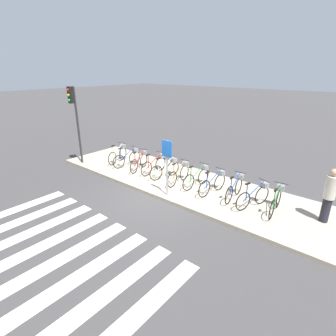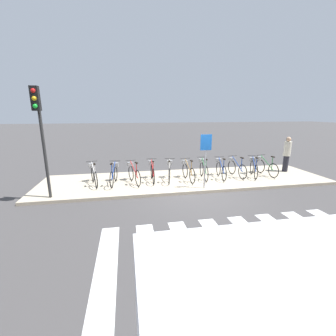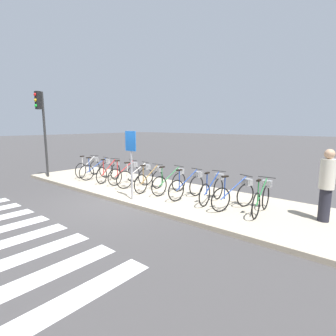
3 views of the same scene
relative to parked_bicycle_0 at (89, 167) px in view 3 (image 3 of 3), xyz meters
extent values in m
plane|color=#423F3F|center=(4.03, -1.64, -0.55)|extent=(120.00, 120.00, 0.00)
cube|color=#B7A88E|center=(4.03, 0.05, -0.49)|extent=(12.72, 3.37, 0.12)
torus|color=black|center=(0.15, -0.53, -0.10)|extent=(0.21, 0.65, 0.67)
torus|color=black|center=(-0.10, 0.35, -0.10)|extent=(0.21, 0.65, 0.67)
cylinder|color=silver|center=(0.03, -0.09, 0.17)|extent=(0.28, 0.91, 0.57)
cylinder|color=silver|center=(0.11, -0.41, 0.20)|extent=(0.04, 0.04, 0.60)
cube|color=black|center=(0.11, -0.41, 0.52)|extent=(0.12, 0.21, 0.04)
cylinder|color=#262626|center=(-0.10, 0.35, 0.47)|extent=(0.45, 0.15, 0.02)
cube|color=gray|center=(-0.11, 0.40, 0.28)|extent=(0.28, 0.26, 0.18)
torus|color=black|center=(0.76, -0.63, -0.10)|extent=(0.13, 0.67, 0.67)
torus|color=black|center=(0.88, 0.28, -0.10)|extent=(0.13, 0.67, 0.67)
cylinder|color=navy|center=(0.82, -0.18, 0.17)|extent=(0.16, 0.93, 0.57)
cylinder|color=navy|center=(0.77, -0.51, 0.20)|extent=(0.04, 0.04, 0.60)
cube|color=black|center=(0.77, -0.51, 0.52)|extent=(0.10, 0.21, 0.04)
cylinder|color=#262626|center=(0.88, 0.28, 0.47)|extent=(0.46, 0.09, 0.02)
cube|color=gray|center=(0.89, 0.33, 0.28)|extent=(0.26, 0.23, 0.18)
torus|color=black|center=(1.79, -0.62, -0.10)|extent=(0.22, 0.65, 0.67)
torus|color=black|center=(1.54, 0.26, -0.10)|extent=(0.22, 0.65, 0.67)
cylinder|color=red|center=(1.67, -0.18, 0.17)|extent=(0.29, 0.91, 0.57)
cylinder|color=red|center=(1.76, -0.50, 0.20)|extent=(0.04, 0.04, 0.60)
cube|color=black|center=(1.76, -0.50, 0.52)|extent=(0.12, 0.21, 0.04)
cylinder|color=#262626|center=(1.54, 0.26, 0.47)|extent=(0.45, 0.15, 0.02)
cube|color=gray|center=(1.53, 0.31, 0.28)|extent=(0.29, 0.26, 0.18)
torus|color=black|center=(2.45, -0.48, -0.10)|extent=(0.05, 0.67, 0.67)
torus|color=black|center=(2.47, 0.43, -0.10)|extent=(0.05, 0.67, 0.67)
cylinder|color=red|center=(2.46, -0.03, 0.17)|extent=(0.06, 0.93, 0.57)
cylinder|color=red|center=(2.45, -0.36, 0.20)|extent=(0.03, 0.03, 0.60)
cube|color=black|center=(2.45, -0.36, 0.52)|extent=(0.07, 0.20, 0.04)
cylinder|color=#262626|center=(2.47, 0.43, 0.47)|extent=(0.46, 0.04, 0.02)
cube|color=gray|center=(2.47, 0.48, 0.28)|extent=(0.24, 0.21, 0.18)
torus|color=black|center=(3.10, -0.57, -0.10)|extent=(0.18, 0.66, 0.67)
torus|color=black|center=(3.29, 0.33, -0.10)|extent=(0.18, 0.66, 0.67)
cylinder|color=beige|center=(3.20, -0.12, 0.17)|extent=(0.23, 0.92, 0.57)
cylinder|color=beige|center=(3.12, -0.44, 0.20)|extent=(0.04, 0.04, 0.60)
cube|color=black|center=(3.12, -0.44, 0.52)|extent=(0.11, 0.21, 0.04)
cylinder|color=#262626|center=(3.29, 0.33, 0.47)|extent=(0.45, 0.12, 0.02)
cube|color=gray|center=(3.30, 0.38, 0.28)|extent=(0.28, 0.25, 0.18)
torus|color=black|center=(4.07, -0.67, -0.10)|extent=(0.09, 0.67, 0.67)
torus|color=black|center=(4.00, 0.24, -0.10)|extent=(0.09, 0.67, 0.67)
cylinder|color=olive|center=(4.03, -0.22, 0.17)|extent=(0.10, 0.93, 0.57)
cylinder|color=olive|center=(4.06, -0.55, 0.20)|extent=(0.03, 0.03, 0.60)
cube|color=black|center=(4.06, -0.55, 0.52)|extent=(0.08, 0.20, 0.04)
cylinder|color=#262626|center=(4.00, 0.24, 0.47)|extent=(0.46, 0.06, 0.02)
cube|color=gray|center=(3.99, 0.29, 0.28)|extent=(0.25, 0.22, 0.18)
torus|color=black|center=(4.75, -0.51, -0.10)|extent=(0.11, 0.67, 0.67)
torus|color=black|center=(4.85, 0.40, -0.10)|extent=(0.11, 0.67, 0.67)
cylinder|color=#267238|center=(4.80, -0.05, 0.17)|extent=(0.13, 0.93, 0.57)
cylinder|color=#267238|center=(4.76, -0.38, 0.20)|extent=(0.04, 0.04, 0.60)
cube|color=black|center=(4.76, -0.38, 0.52)|extent=(0.09, 0.21, 0.04)
cylinder|color=#262626|center=(4.85, 0.40, 0.47)|extent=(0.46, 0.07, 0.02)
cube|color=gray|center=(4.86, 0.45, 0.28)|extent=(0.26, 0.23, 0.18)
torus|color=black|center=(5.53, -0.60, -0.10)|extent=(0.13, 0.67, 0.67)
torus|color=black|center=(5.65, 0.31, -0.10)|extent=(0.13, 0.67, 0.67)
cylinder|color=navy|center=(5.59, -0.14, 0.17)|extent=(0.16, 0.93, 0.57)
cylinder|color=navy|center=(5.55, -0.47, 0.20)|extent=(0.04, 0.04, 0.60)
cube|color=black|center=(5.55, -0.47, 0.52)|extent=(0.10, 0.21, 0.04)
cylinder|color=#262626|center=(5.65, 0.31, 0.47)|extent=(0.46, 0.09, 0.02)
cube|color=gray|center=(5.66, 0.36, 0.28)|extent=(0.26, 0.23, 0.18)
torus|color=black|center=(6.47, -0.48, -0.10)|extent=(0.09, 0.67, 0.67)
torus|color=black|center=(6.39, 0.43, -0.10)|extent=(0.09, 0.67, 0.67)
cylinder|color=navy|center=(6.43, -0.02, 0.17)|extent=(0.11, 0.93, 0.57)
cylinder|color=navy|center=(6.46, -0.36, 0.20)|extent=(0.03, 0.03, 0.60)
cube|color=black|center=(6.46, -0.36, 0.52)|extent=(0.09, 0.21, 0.04)
cylinder|color=#262626|center=(6.39, 0.43, 0.47)|extent=(0.46, 0.06, 0.02)
cube|color=gray|center=(6.39, 0.48, 0.28)|extent=(0.26, 0.22, 0.18)
torus|color=black|center=(7.05, -0.60, -0.10)|extent=(0.26, 0.64, 0.67)
torus|color=black|center=(7.36, 0.26, -0.10)|extent=(0.26, 0.64, 0.67)
cylinder|color=navy|center=(7.21, -0.17, 0.17)|extent=(0.34, 0.89, 0.57)
cylinder|color=navy|center=(7.10, -0.49, 0.20)|extent=(0.04, 0.04, 0.60)
cube|color=black|center=(7.10, -0.49, 0.52)|extent=(0.13, 0.21, 0.04)
cylinder|color=#262626|center=(7.36, 0.26, 0.47)|extent=(0.44, 0.18, 0.02)
cube|color=gray|center=(7.38, 0.31, 0.28)|extent=(0.29, 0.27, 0.18)
torus|color=black|center=(7.98, -0.52, -0.10)|extent=(0.10, 0.67, 0.67)
torus|color=black|center=(7.89, 0.39, -0.10)|extent=(0.10, 0.67, 0.67)
cylinder|color=#267238|center=(7.94, -0.06, 0.17)|extent=(0.13, 0.93, 0.57)
cylinder|color=#267238|center=(7.97, -0.39, 0.20)|extent=(0.04, 0.04, 0.60)
cube|color=black|center=(7.97, -0.39, 0.52)|extent=(0.09, 0.21, 0.04)
cylinder|color=#262626|center=(7.89, 0.39, 0.47)|extent=(0.46, 0.07, 0.02)
cube|color=gray|center=(7.89, 0.44, 0.28)|extent=(0.26, 0.22, 0.18)
cylinder|color=#23232D|center=(9.30, 0.39, -0.03)|extent=(0.26, 0.26, 0.81)
cylinder|color=beige|center=(9.30, 0.39, 0.73)|extent=(0.34, 0.34, 0.72)
sphere|color=tan|center=(9.30, 0.39, 1.21)|extent=(0.23, 0.23, 0.23)
cylinder|color=#2D2D2D|center=(-1.34, -1.29, 1.43)|extent=(0.10, 0.10, 3.73)
cube|color=black|center=(-1.34, -1.47, 2.92)|extent=(0.24, 0.20, 0.75)
sphere|color=red|center=(-1.34, -1.57, 3.15)|extent=(0.14, 0.14, 0.14)
sphere|color=gold|center=(-1.34, -1.57, 2.92)|extent=(0.14, 0.14, 0.14)
sphere|color=green|center=(-1.34, -1.57, 2.69)|extent=(0.14, 0.14, 0.14)
cylinder|color=#99999E|center=(4.37, -1.34, 0.63)|extent=(0.06, 0.06, 2.13)
cube|color=#1959B2|center=(4.37, -1.36, 1.40)|extent=(0.44, 0.03, 0.60)
camera|label=1|loc=(10.10, -8.18, 4.05)|focal=28.00mm
camera|label=2|loc=(1.39, -9.42, 2.51)|focal=24.00mm
camera|label=3|loc=(10.34, -6.68, 1.87)|focal=28.00mm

